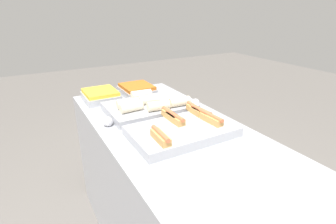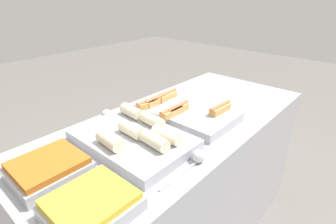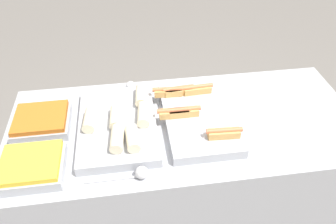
{
  "view_description": "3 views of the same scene",
  "coord_description": "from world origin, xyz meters",
  "px_view_note": "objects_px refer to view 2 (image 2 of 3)",
  "views": [
    {
      "loc": [
        1.1,
        -0.67,
        1.55
      ],
      "look_at": [
        -0.09,
        0.0,
        0.99
      ],
      "focal_mm": 28.0,
      "sensor_mm": 36.0,
      "label": 1
    },
    {
      "loc": [
        -1.0,
        -0.81,
        1.57
      ],
      "look_at": [
        -0.09,
        0.0,
        0.99
      ],
      "focal_mm": 28.0,
      "sensor_mm": 36.0,
      "label": 2
    },
    {
      "loc": [
        -0.25,
        -1.17,
        2.02
      ],
      "look_at": [
        -0.09,
        0.0,
        0.99
      ],
      "focal_mm": 35.0,
      "sensor_mm": 36.0,
      "label": 3
    }
  ],
  "objects_px": {
    "tray_hotdogs": "(184,111)",
    "serving_spoon_far": "(105,116)",
    "serving_spoon_near": "(197,158)",
    "tray_side_back": "(49,169)",
    "tray_side_front": "(91,206)",
    "tray_wraps": "(134,137)"
  },
  "relations": [
    {
      "from": "tray_side_back",
      "to": "serving_spoon_far",
      "type": "relative_size",
      "value": 1.08
    },
    {
      "from": "tray_side_back",
      "to": "serving_spoon_near",
      "type": "xyz_separation_m",
      "value": [
        0.44,
        -0.37,
        -0.01
      ]
    },
    {
      "from": "serving_spoon_near",
      "to": "tray_side_back",
      "type": "bearing_deg",
      "value": 139.78
    },
    {
      "from": "tray_hotdogs",
      "to": "tray_side_back",
      "type": "relative_size",
      "value": 2.05
    },
    {
      "from": "tray_side_front",
      "to": "serving_spoon_near",
      "type": "relative_size",
      "value": 0.99
    },
    {
      "from": "tray_hotdogs",
      "to": "serving_spoon_far",
      "type": "height_order",
      "value": "tray_hotdogs"
    },
    {
      "from": "tray_wraps",
      "to": "tray_side_front",
      "type": "distance_m",
      "value": 0.43
    },
    {
      "from": "tray_side_front",
      "to": "tray_side_back",
      "type": "height_order",
      "value": "same"
    },
    {
      "from": "tray_hotdogs",
      "to": "serving_spoon_near",
      "type": "bearing_deg",
      "value": -134.66
    },
    {
      "from": "tray_side_front",
      "to": "tray_side_back",
      "type": "relative_size",
      "value": 1.0
    },
    {
      "from": "tray_wraps",
      "to": "tray_side_back",
      "type": "distance_m",
      "value": 0.38
    },
    {
      "from": "tray_hotdogs",
      "to": "serving_spoon_far",
      "type": "relative_size",
      "value": 2.22
    },
    {
      "from": "tray_wraps",
      "to": "tray_side_back",
      "type": "xyz_separation_m",
      "value": [
        -0.37,
        0.07,
        -0.0
      ]
    },
    {
      "from": "tray_side_front",
      "to": "tray_side_back",
      "type": "xyz_separation_m",
      "value": [
        0.0,
        0.28,
        0.0
      ]
    },
    {
      "from": "tray_hotdogs",
      "to": "serving_spoon_near",
      "type": "distance_m",
      "value": 0.44
    },
    {
      "from": "tray_wraps",
      "to": "tray_side_back",
      "type": "bearing_deg",
      "value": 168.97
    },
    {
      "from": "tray_side_back",
      "to": "tray_wraps",
      "type": "bearing_deg",
      "value": -11.03
    },
    {
      "from": "tray_hotdogs",
      "to": "serving_spoon_far",
      "type": "xyz_separation_m",
      "value": [
        -0.32,
        0.3,
        -0.01
      ]
    },
    {
      "from": "tray_hotdogs",
      "to": "tray_wraps",
      "type": "xyz_separation_m",
      "value": [
        -0.38,
        -0.01,
        0.0
      ]
    },
    {
      "from": "tray_side_front",
      "to": "serving_spoon_near",
      "type": "xyz_separation_m",
      "value": [
        0.44,
        -0.09,
        -0.01
      ]
    },
    {
      "from": "tray_hotdogs",
      "to": "tray_side_front",
      "type": "height_order",
      "value": "tray_hotdogs"
    },
    {
      "from": "tray_wraps",
      "to": "serving_spoon_far",
      "type": "distance_m",
      "value": 0.32
    }
  ]
}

